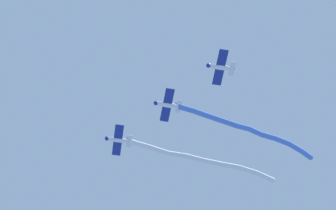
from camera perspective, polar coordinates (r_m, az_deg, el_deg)
airplane_lead at (r=87.47m, az=-5.76°, el=-4.01°), size 6.01×5.17×1.61m
smoke_trail_lead at (r=88.94m, az=4.11°, el=-6.36°), size 13.62×24.20×2.02m
airplane_left_wing at (r=83.71m, az=-0.07°, el=0.02°), size 6.07×5.12×1.61m
smoke_trail_left_wing at (r=86.49m, az=9.32°, el=-2.92°), size 10.53×24.07×2.35m
airplane_right_wing at (r=81.29m, az=6.05°, el=4.35°), size 6.02×5.16×1.61m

